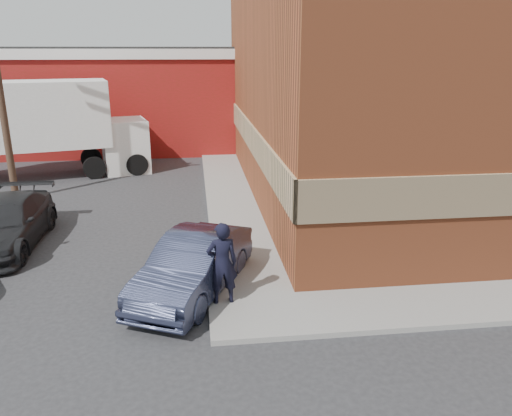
{
  "coord_description": "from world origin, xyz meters",
  "views": [
    {
      "loc": [
        -0.66,
        -10.18,
        5.46
      ],
      "look_at": [
        0.79,
        1.55,
        1.7
      ],
      "focal_mm": 35.0,
      "sensor_mm": 36.0,
      "label": 1
    }
  ],
  "objects_px": {
    "sedan": "(193,265)",
    "suv_b": "(6,223)",
    "brick_building": "(428,71)",
    "warehouse": "(100,98)",
    "man": "(222,263)",
    "box_truck": "(51,122)"
  },
  "relations": [
    {
      "from": "sedan",
      "to": "suv_b",
      "type": "bearing_deg",
      "value": 170.81
    },
    {
      "from": "brick_building",
      "to": "sedan",
      "type": "bearing_deg",
      "value": -137.57
    },
    {
      "from": "warehouse",
      "to": "man",
      "type": "height_order",
      "value": "warehouse"
    },
    {
      "from": "warehouse",
      "to": "sedan",
      "type": "height_order",
      "value": "warehouse"
    },
    {
      "from": "brick_building",
      "to": "box_truck",
      "type": "xyz_separation_m",
      "value": [
        -15.39,
        3.71,
        -2.27
      ]
    },
    {
      "from": "man",
      "to": "sedan",
      "type": "xyz_separation_m",
      "value": [
        -0.63,
        0.75,
        -0.35
      ]
    },
    {
      "from": "warehouse",
      "to": "box_truck",
      "type": "relative_size",
      "value": 1.84
    },
    {
      "from": "warehouse",
      "to": "suv_b",
      "type": "distance_m",
      "value": 16.03
    },
    {
      "from": "warehouse",
      "to": "man",
      "type": "bearing_deg",
      "value": -73.94
    },
    {
      "from": "sedan",
      "to": "box_truck",
      "type": "relative_size",
      "value": 0.48
    },
    {
      "from": "brick_building",
      "to": "box_truck",
      "type": "distance_m",
      "value": 15.99
    },
    {
      "from": "brick_building",
      "to": "warehouse",
      "type": "xyz_separation_m",
      "value": [
        -14.5,
        11.0,
        -1.87
      ]
    },
    {
      "from": "brick_building",
      "to": "warehouse",
      "type": "distance_m",
      "value": 18.3
    },
    {
      "from": "brick_building",
      "to": "man",
      "type": "bearing_deg",
      "value": -133.15
    },
    {
      "from": "brick_building",
      "to": "warehouse",
      "type": "bearing_deg",
      "value": 142.8
    },
    {
      "from": "brick_building",
      "to": "box_truck",
      "type": "relative_size",
      "value": 2.06
    },
    {
      "from": "brick_building",
      "to": "warehouse",
      "type": "height_order",
      "value": "brick_building"
    },
    {
      "from": "brick_building",
      "to": "suv_b",
      "type": "height_order",
      "value": "brick_building"
    },
    {
      "from": "suv_b",
      "to": "brick_building",
      "type": "bearing_deg",
      "value": 18.69
    },
    {
      "from": "brick_building",
      "to": "suv_b",
      "type": "xyz_separation_m",
      "value": [
        -14.65,
        -4.88,
        -3.99
      ]
    },
    {
      "from": "warehouse",
      "to": "box_truck",
      "type": "xyz_separation_m",
      "value": [
        -0.89,
        -7.29,
        -0.4
      ]
    },
    {
      "from": "brick_building",
      "to": "suv_b",
      "type": "relative_size",
      "value": 3.82
    }
  ]
}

